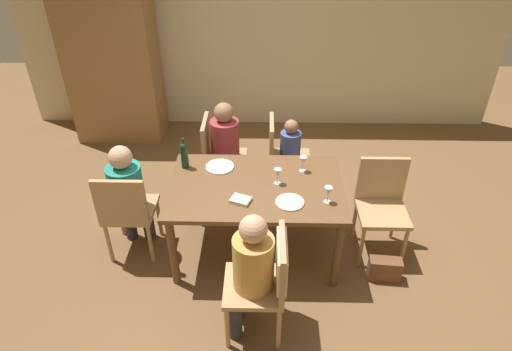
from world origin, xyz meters
TOP-DOWN VIEW (x-y plane):
  - ground_plane at (0.00, 0.00)m, footprint 10.00×10.00m
  - rear_room_partition at (0.00, 2.70)m, footprint 6.40×0.12m
  - armoire_cabinet at (-1.86, 2.25)m, footprint 1.18×0.62m
  - dining_table at (0.00, 0.00)m, footprint 1.52×1.00m
  - chair_near at (0.12, -0.88)m, footprint 0.46×0.44m
  - chair_far_left at (-0.43, 0.88)m, footprint 0.44×0.44m
  - chair_left_end at (-1.14, -0.09)m, footprint 0.44×0.44m
  - chair_far_right at (0.25, 0.88)m, footprint 0.44×0.44m
  - chair_right_end at (1.14, 0.09)m, footprint 0.44×0.44m
  - person_woman_host at (-0.03, -0.88)m, footprint 0.34×0.30m
  - person_man_bearded at (-0.32, 0.88)m, footprint 0.34×0.30m
  - person_man_guest at (-1.14, 0.03)m, footprint 0.30×0.35m
  - person_child_small at (0.37, 0.88)m, footprint 0.25×0.22m
  - wine_bottle_tall_green at (-0.66, 0.27)m, footprint 0.07×0.07m
  - wine_glass_near_left at (0.19, 0.03)m, footprint 0.07×0.07m
  - wine_glass_centre at (0.59, -0.23)m, footprint 0.07×0.07m
  - wine_glass_near_right at (0.42, 0.23)m, footprint 0.07×0.07m
  - dinner_plate_host at (-0.34, 0.27)m, footprint 0.26×0.26m
  - dinner_plate_guest_left at (0.28, -0.25)m, footprint 0.24×0.24m
  - folded_napkin at (-0.12, -0.24)m, footprint 0.19×0.17m
  - handbag at (1.14, -0.35)m, footprint 0.29×0.14m

SIDE VIEW (x-z plane):
  - ground_plane at x=0.00m, z-range 0.00..0.00m
  - handbag at x=1.14m, z-range 0.00..0.22m
  - chair_far_left at x=-0.43m, z-range 0.07..0.99m
  - chair_left_end at x=-1.14m, z-range 0.07..0.99m
  - chair_far_right at x=0.25m, z-range 0.07..0.99m
  - chair_right_end at x=1.14m, z-range 0.07..0.99m
  - person_child_small at x=0.37m, z-range 0.09..1.03m
  - chair_near at x=0.12m, z-range 0.13..1.05m
  - person_man_bearded at x=-0.32m, z-range 0.09..1.20m
  - person_woman_host at x=-0.03m, z-range 0.09..1.21m
  - person_man_guest at x=-1.14m, z-range 0.09..1.21m
  - dining_table at x=0.00m, z-range 0.29..1.04m
  - dinner_plate_host at x=-0.34m, z-range 0.75..0.77m
  - dinner_plate_guest_left at x=0.28m, z-range 0.75..0.77m
  - folded_napkin at x=-0.12m, z-range 0.75..0.78m
  - wine_glass_near_left at x=0.19m, z-range 0.79..0.93m
  - wine_glass_centre at x=0.59m, z-range 0.79..0.93m
  - wine_glass_near_right at x=0.42m, z-range 0.79..0.93m
  - wine_bottle_tall_green at x=-0.66m, z-range 0.74..1.04m
  - armoire_cabinet at x=-1.86m, z-range 0.01..2.19m
  - rear_room_partition at x=0.00m, z-range 0.00..2.70m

